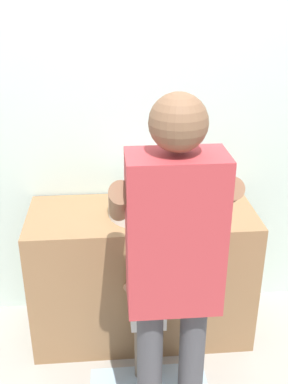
% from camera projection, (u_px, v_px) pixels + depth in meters
% --- Properties ---
extents(ground_plane, '(14.00, 14.00, 0.00)m').
position_uv_depth(ground_plane, '(146.00, 362.00, 2.66)').
color(ground_plane, '#9E998E').
extents(back_wall, '(4.40, 0.08, 2.70)m').
position_uv_depth(back_wall, '(137.00, 108.00, 2.66)').
color(back_wall, silver).
rests_on(back_wall, ground).
extents(vanity_cabinet, '(1.30, 0.54, 0.83)m').
position_uv_depth(vanity_cabinet, '(142.00, 273.00, 2.76)').
color(vanity_cabinet, olive).
rests_on(vanity_cabinet, ground).
extents(sink_basin, '(0.38, 0.38, 0.11)m').
position_uv_depth(sink_basin, '(142.00, 205.00, 2.54)').
color(sink_basin, silver).
rests_on(sink_basin, vanity_cabinet).
extents(faucet, '(0.18, 0.14, 0.18)m').
position_uv_depth(faucet, '(139.00, 185.00, 2.74)').
color(faucet, '#B7BABF').
rests_on(faucet, vanity_cabinet).
extents(toothbrush_cup, '(0.07, 0.07, 0.21)m').
position_uv_depth(toothbrush_cup, '(199.00, 197.00, 2.64)').
color(toothbrush_cup, '#D86666').
rests_on(toothbrush_cup, vanity_cabinet).
extents(child_toddler, '(0.25, 0.25, 0.80)m').
position_uv_depth(child_toddler, '(148.00, 307.00, 2.37)').
color(child_toddler, '#6B5B4C').
rests_on(child_toddler, ground).
extents(adult_parent, '(0.52, 0.55, 1.67)m').
position_uv_depth(adult_parent, '(174.00, 254.00, 1.87)').
color(adult_parent, '#47474C').
rests_on(adult_parent, ground).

